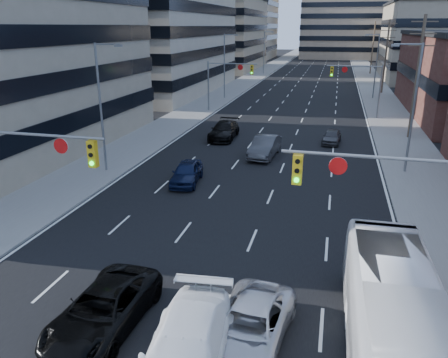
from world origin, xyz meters
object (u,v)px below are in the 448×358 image
silver_suv (250,326)px  sedan_blue (187,173)px  black_pickup (104,309)px  white_van (186,354)px  transit_bus (398,337)px

silver_suv → sedan_blue: (-7.15, 14.54, 0.03)m
black_pickup → sedan_blue: 15.07m
white_van → silver_suv: 2.47m
silver_suv → sedan_blue: bearing=122.0°
white_van → transit_bus: transit_bus is taller
white_van → silver_suv: (1.55, 1.91, -0.18)m
sedan_blue → white_van: bearing=-77.8°
white_van → black_pickup: bearing=150.9°
black_pickup → transit_bus: size_ratio=0.47×
white_van → sedan_blue: 17.39m
transit_bus → sedan_blue: transit_bus is taller
silver_suv → transit_bus: transit_bus is taller
white_van → sedan_blue: size_ratio=1.41×
black_pickup → white_van: bearing=-21.5°
black_pickup → white_van: 3.86m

